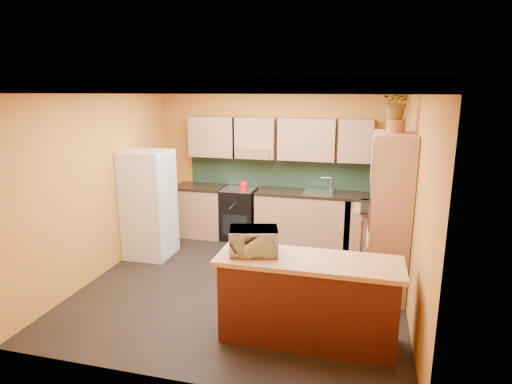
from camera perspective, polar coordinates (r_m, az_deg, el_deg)
room_shell at (r=5.74m, az=-0.66°, el=8.27°), size 4.24×4.24×2.72m
base_cabinets_back at (r=7.51m, az=2.36°, el=-3.31°), size 3.65×0.60×0.88m
countertop_back at (r=7.39m, az=2.40°, el=0.10°), size 3.65×0.62×0.04m
stove at (r=7.65m, az=-2.22°, el=-2.87°), size 0.58×0.58×0.91m
kettle at (r=7.44m, az=-1.63°, el=1.00°), size 0.20×0.20×0.18m
sink at (r=7.27m, az=8.39°, el=0.02°), size 0.48×0.40×0.03m
base_cabinets_right at (r=6.78m, az=16.19°, el=-5.74°), size 0.60×0.80×0.88m
countertop_right at (r=6.64m, az=16.44°, el=-1.99°), size 0.62×0.80×0.04m
fridge at (r=6.94m, az=-14.11°, el=-1.61°), size 0.68×0.66×1.70m
pantry at (r=5.70m, az=17.32°, el=-3.04°), size 0.48×0.90×2.10m
fern_pot at (r=5.55m, az=18.12°, el=8.38°), size 0.22×0.22×0.16m
fern at (r=5.53m, az=18.35°, el=11.44°), size 0.49×0.47×0.43m
breakfast_bar at (r=4.66m, az=6.87°, el=-14.41°), size 1.80×0.55×0.88m
bar_top at (r=4.46m, az=7.04°, el=-9.12°), size 1.90×0.65×0.05m
microwave at (r=4.50m, az=-0.33°, el=-6.56°), size 0.57×0.45×0.28m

